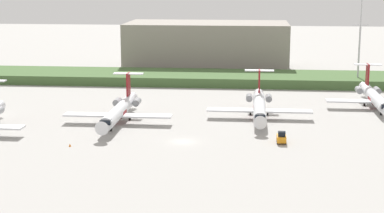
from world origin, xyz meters
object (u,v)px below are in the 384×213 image
Objects in this scene: baggage_tug at (281,138)px; safety_cone_front_marker at (70,145)px; regional_jet_third at (259,106)px; antenna_mast at (359,48)px; regional_jet_fourth at (375,97)px; regional_jet_second at (119,110)px.

safety_cone_front_marker is at bearing -170.92° from baggage_tug.
antenna_mast is at bearing 56.07° from regional_jet_third.
safety_cone_front_marker is (-61.83, -39.98, -2.26)m from regional_jet_fourth.
antenna_mast is at bearing 88.37° from regional_jet_fourth.
regional_jet_second is 56.36× the size of safety_cone_front_marker.
regional_jet_second is at bearing -165.69° from regional_jet_third.
baggage_tug is at bearing -124.53° from regional_jet_fourth.
baggage_tug is at bearing -79.64° from regional_jet_third.
regional_jet_second is 1.00× the size of regional_jet_fourth.
regional_jet_fourth is at bearing 32.89° from safety_cone_front_marker.
safety_cone_front_marker is (-62.66, -69.06, -10.64)m from antenna_mast.
safety_cone_front_marker is at bearing -132.22° from antenna_mast.
regional_jet_second and regional_jet_fourth have the same top height.
baggage_tug is at bearing 9.08° from safety_cone_front_marker.
regional_jet_second is 1.17× the size of antenna_mast.
regional_jet_second is at bearing 157.80° from baggage_tug.
antenna_mast is at bearing 40.44° from regional_jet_second.
regional_jet_fourth is 56.36× the size of safety_cone_front_marker.
antenna_mast is 48.08× the size of safety_cone_front_marker.
baggage_tug is at bearing -110.96° from antenna_mast.
antenna_mast is (57.70, 49.18, 8.38)m from regional_jet_second.
regional_jet_fourth is at bearing -91.63° from antenna_mast.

